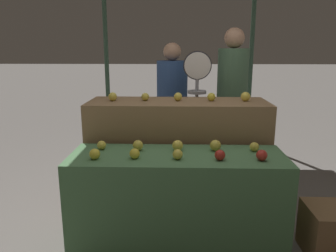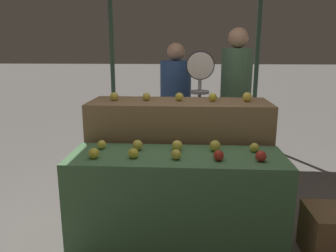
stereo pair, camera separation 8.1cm
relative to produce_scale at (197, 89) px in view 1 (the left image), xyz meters
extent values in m
plane|color=slate|center=(-0.20, -1.17, -1.10)|extent=(60.00, 60.00, 0.00)
cylinder|color=#33513D|center=(-1.37, 1.86, 0.20)|extent=(0.07, 0.07, 2.60)
cylinder|color=#33513D|center=(0.96, 1.86, 0.20)|extent=(0.07, 0.07, 2.60)
cube|color=#4C7A4C|center=(-0.20, -1.17, -0.72)|extent=(1.63, 0.55, 0.75)
cube|color=olive|center=(-0.20, -0.57, -0.57)|extent=(1.63, 0.55, 1.06)
sphere|color=gold|center=(-0.80, -1.29, -0.31)|extent=(0.08, 0.08, 0.08)
sphere|color=gold|center=(-0.51, -1.27, -0.31)|extent=(0.08, 0.08, 0.08)
sphere|color=gold|center=(-0.21, -1.27, -0.31)|extent=(0.07, 0.07, 0.07)
sphere|color=#AD281E|center=(0.10, -1.28, -0.31)|extent=(0.08, 0.08, 0.08)
sphere|color=#B72D23|center=(0.40, -1.28, -0.31)|extent=(0.08, 0.08, 0.08)
sphere|color=yellow|center=(-0.80, -1.06, -0.31)|extent=(0.07, 0.07, 0.07)
sphere|color=gold|center=(-0.51, -1.07, -0.31)|extent=(0.08, 0.08, 0.08)
sphere|color=yellow|center=(-0.20, -1.07, -0.31)|extent=(0.08, 0.08, 0.08)
sphere|color=gold|center=(0.09, -1.06, -0.30)|extent=(0.09, 0.09, 0.09)
sphere|color=gold|center=(0.39, -1.06, -0.31)|extent=(0.07, 0.07, 0.07)
sphere|color=gold|center=(-0.80, -0.58, 0.00)|extent=(0.08, 0.08, 0.08)
sphere|color=gold|center=(-0.50, -0.56, 0.00)|extent=(0.07, 0.07, 0.07)
sphere|color=yellow|center=(-0.21, -0.56, 0.00)|extent=(0.08, 0.08, 0.08)
sphere|color=gold|center=(0.10, -0.56, 0.00)|extent=(0.08, 0.08, 0.08)
sphere|color=yellow|center=(0.41, -0.56, 0.01)|extent=(0.09, 0.09, 0.09)
cylinder|color=#99999E|center=(0.00, 0.01, -0.41)|extent=(0.04, 0.04, 1.38)
cylinder|color=black|center=(0.00, 0.01, 0.25)|extent=(0.30, 0.01, 0.30)
cylinder|color=silver|center=(0.00, -0.01, 0.25)|extent=(0.28, 0.02, 0.28)
cylinder|color=#99999E|center=(0.00, -0.01, 0.04)|extent=(0.01, 0.01, 0.14)
cylinder|color=#99999E|center=(0.00, -0.01, -0.03)|extent=(0.20, 0.20, 0.03)
cube|color=#2D2D38|center=(0.43, 0.34, -0.69)|extent=(0.28, 0.18, 0.82)
cylinder|color=#476B4C|center=(0.43, 0.34, 0.07)|extent=(0.38, 0.38, 0.71)
sphere|color=tan|center=(0.43, 0.34, 0.54)|extent=(0.23, 0.23, 0.23)
cube|color=#2D2D38|center=(-0.27, 0.42, -0.73)|extent=(0.29, 0.20, 0.74)
cylinder|color=#2D4C84|center=(-0.27, 0.42, -0.04)|extent=(0.41, 0.41, 0.65)
sphere|color=tan|center=(-0.27, 0.42, 0.39)|extent=(0.21, 0.21, 0.21)
cube|color=olive|center=(0.96, -1.27, -0.91)|extent=(0.38, 0.38, 0.38)
camera|label=1|loc=(-0.21, -3.51, 0.43)|focal=35.00mm
camera|label=2|loc=(-0.12, -3.51, 0.43)|focal=35.00mm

